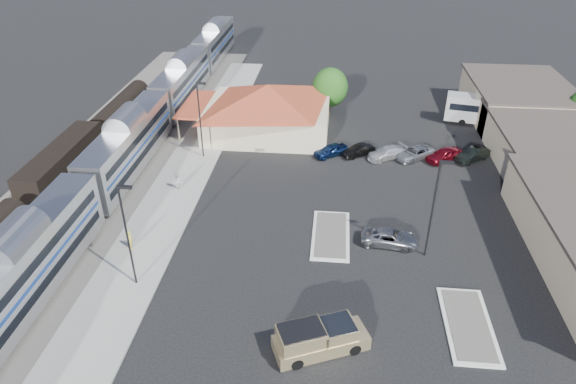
# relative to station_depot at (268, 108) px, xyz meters

# --- Properties ---
(ground) EXTENTS (280.00, 280.00, 0.00)m
(ground) POSITION_rel_station_depot_xyz_m (4.56, -24.00, -3.13)
(ground) COLOR black
(ground) RESTS_ON ground
(railbed) EXTENTS (16.00, 100.00, 0.12)m
(railbed) POSITION_rel_station_depot_xyz_m (-16.44, -16.00, -3.07)
(railbed) COLOR #4C4944
(railbed) RESTS_ON ground
(platform) EXTENTS (5.50, 92.00, 0.18)m
(platform) POSITION_rel_station_depot_xyz_m (-7.44, -18.00, -3.04)
(platform) COLOR gray
(platform) RESTS_ON ground
(passenger_train) EXTENTS (3.00, 104.00, 5.55)m
(passenger_train) POSITION_rel_station_depot_xyz_m (-13.44, -11.70, -0.26)
(passenger_train) COLOR silver
(passenger_train) RESTS_ON ground
(freight_cars) EXTENTS (2.80, 46.00, 4.00)m
(freight_cars) POSITION_rel_station_depot_xyz_m (-19.44, -14.96, -1.21)
(freight_cars) COLOR black
(freight_cars) RESTS_ON ground
(station_depot) EXTENTS (18.35, 12.24, 6.20)m
(station_depot) POSITION_rel_station_depot_xyz_m (0.00, 0.00, 0.00)
(station_depot) COLOR #C6B091
(station_depot) RESTS_ON ground
(buildings_east) EXTENTS (14.40, 51.40, 4.80)m
(buildings_east) POSITION_rel_station_depot_xyz_m (32.56, -9.72, -0.86)
(buildings_east) COLOR #C6B28C
(buildings_east) RESTS_ON ground
(traffic_island_south) EXTENTS (3.30, 7.50, 0.21)m
(traffic_island_south) POSITION_rel_station_depot_xyz_m (8.56, -22.00, -3.03)
(traffic_island_south) COLOR silver
(traffic_island_south) RESTS_ON ground
(traffic_island_north) EXTENTS (3.30, 7.50, 0.21)m
(traffic_island_north) POSITION_rel_station_depot_xyz_m (18.56, -32.00, -3.03)
(traffic_island_north) COLOR silver
(traffic_island_north) RESTS_ON ground
(lamp_plat_s) EXTENTS (1.08, 0.25, 9.00)m
(lamp_plat_s) POSITION_rel_station_depot_xyz_m (-6.34, -30.00, 2.21)
(lamp_plat_s) COLOR black
(lamp_plat_s) RESTS_ON ground
(lamp_plat_n) EXTENTS (1.08, 0.25, 9.00)m
(lamp_plat_n) POSITION_rel_station_depot_xyz_m (-6.34, -8.00, 2.21)
(lamp_plat_n) COLOR black
(lamp_plat_n) RESTS_ON ground
(lamp_lot) EXTENTS (1.08, 0.25, 9.00)m
(lamp_lot) POSITION_rel_station_depot_xyz_m (16.66, -24.00, 2.21)
(lamp_lot) COLOR black
(lamp_lot) RESTS_ON ground
(tree_depot) EXTENTS (4.71, 4.71, 6.63)m
(tree_depot) POSITION_rel_station_depot_xyz_m (7.56, 6.00, 0.89)
(tree_depot) COLOR #382314
(tree_depot) RESTS_ON ground
(pickup_truck) EXTENTS (6.70, 4.56, 2.18)m
(pickup_truck) POSITION_rel_station_depot_xyz_m (8.23, -35.17, -2.10)
(pickup_truck) COLOR tan
(pickup_truck) RESTS_ON ground
(suv) EXTENTS (5.19, 2.85, 1.38)m
(suv) POSITION_rel_station_depot_xyz_m (13.68, -22.74, -2.44)
(suv) COLOR gray
(suv) RESTS_ON ground
(coach_bus) EXTENTS (11.89, 4.83, 3.73)m
(coach_bus) POSITION_rel_station_depot_xyz_m (28.56, 4.77, -0.98)
(coach_bus) COLOR silver
(coach_bus) RESTS_ON ground
(person_a) EXTENTS (0.59, 0.74, 1.76)m
(person_a) POSITION_rel_station_depot_xyz_m (-8.39, -25.71, -2.07)
(person_a) COLOR gold
(person_a) RESTS_ON platform
(person_b) EXTENTS (0.92, 1.04, 1.81)m
(person_b) POSITION_rel_station_depot_xyz_m (-7.34, -15.56, -2.05)
(person_b) COLOR silver
(person_b) RESTS_ON platform
(parked_car_a) EXTENTS (4.32, 3.70, 1.40)m
(parked_car_a) POSITION_rel_station_depot_xyz_m (8.11, -6.10, -2.43)
(parked_car_a) COLOR #0D1D41
(parked_car_a) RESTS_ON ground
(parked_car_b) EXTENTS (4.02, 3.25, 1.28)m
(parked_car_b) POSITION_rel_station_depot_xyz_m (11.31, -5.80, -2.49)
(parked_car_b) COLOR black
(parked_car_b) RESTS_ON ground
(parked_car_c) EXTENTS (5.05, 4.11, 1.38)m
(parked_car_c) POSITION_rel_station_depot_xyz_m (14.51, -6.10, -2.44)
(parked_car_c) COLOR silver
(parked_car_c) RESTS_ON ground
(parked_car_d) EXTENTS (5.23, 4.67, 1.35)m
(parked_car_d) POSITION_rel_station_depot_xyz_m (17.71, -5.80, -2.46)
(parked_car_d) COLOR #94989C
(parked_car_d) RESTS_ON ground
(parked_car_e) EXTENTS (4.67, 4.01, 1.51)m
(parked_car_e) POSITION_rel_station_depot_xyz_m (20.91, -6.10, -2.37)
(parked_car_e) COLOR maroon
(parked_car_e) RESTS_ON ground
(parked_car_f) EXTENTS (4.41, 3.88, 1.44)m
(parked_car_f) POSITION_rel_station_depot_xyz_m (24.11, -5.80, -2.41)
(parked_car_f) COLOR black
(parked_car_f) RESTS_ON ground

